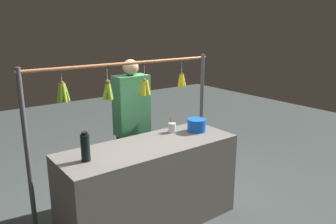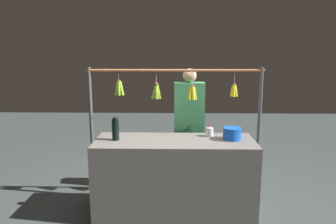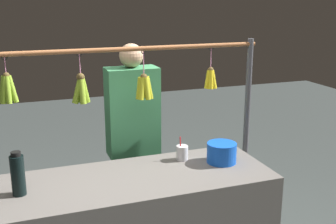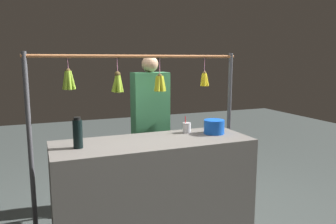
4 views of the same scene
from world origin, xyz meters
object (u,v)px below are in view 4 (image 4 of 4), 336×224
blue_bucket (214,127)px  vendor_person (150,131)px  water_bottle (78,133)px  drink_cup (187,128)px

blue_bucket → vendor_person: 0.77m
water_bottle → drink_cup: 1.09m
blue_bucket → drink_cup: 0.27m
blue_bucket → vendor_person: bearing=-52.8°
blue_bucket → drink_cup: bearing=-29.5°
blue_bucket → vendor_person: vendor_person is taller
drink_cup → water_bottle: bearing=9.5°
blue_bucket → water_bottle: bearing=2.1°
water_bottle → blue_bucket: (-1.31, -0.05, -0.06)m
water_bottle → vendor_person: (-0.85, -0.65, -0.19)m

